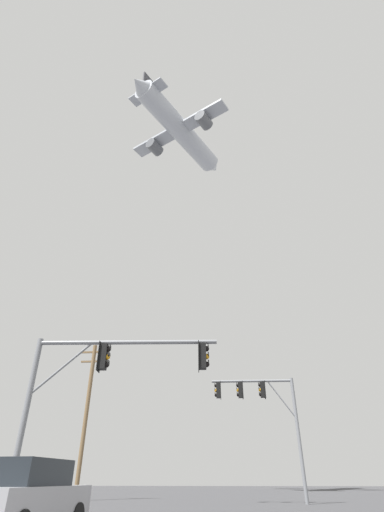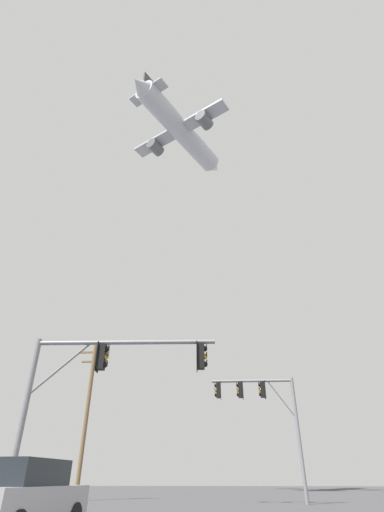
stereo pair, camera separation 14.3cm
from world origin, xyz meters
The scene contains 5 objects.
signal_pole_near centered at (-3.64, 7.19, 4.30)m, with size 6.60×0.72×5.64m.
signal_pole_far centered at (2.90, 18.37, 5.02)m, with size 5.02×0.54×6.56m.
utility_pole centered at (-8.93, 21.19, 5.22)m, with size 2.20×0.28×9.84m.
airplane centered at (-4.63, 34.56, 47.96)m, with size 15.54×20.12×5.90m.
parked_car centered at (-4.25, 4.26, 0.83)m, with size 2.14×4.23×1.60m.
Camera 1 is at (0.78, -6.09, 1.17)m, focal length 26.64 mm.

